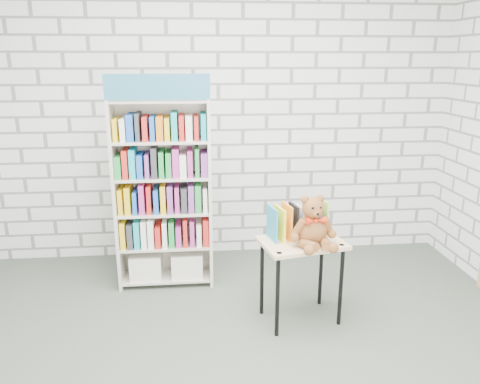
{
  "coord_description": "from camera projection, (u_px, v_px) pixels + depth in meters",
  "views": [
    {
      "loc": [
        -0.24,
        -2.5,
        1.92
      ],
      "look_at": [
        0.1,
        0.95,
        0.93
      ],
      "focal_mm": 35.0,
      "sensor_mm": 36.0,
      "label": 1
    }
  ],
  "objects": [
    {
      "name": "ground",
      "position": [
        239.0,
        376.0,
        2.94
      ],
      "size": [
        4.5,
        4.5,
        0.0
      ],
      "primitive_type": "plane",
      "color": "#414A3E",
      "rests_on": "ground"
    },
    {
      "name": "room_shell",
      "position": [
        238.0,
        86.0,
        2.45
      ],
      "size": [
        4.52,
        4.02,
        2.81
      ],
      "color": "silver",
      "rests_on": "ground"
    },
    {
      "name": "bookshelf",
      "position": [
        164.0,
        193.0,
        3.96
      ],
      "size": [
        0.81,
        0.31,
        1.81
      ],
      "color": "beige",
      "rests_on": "ground"
    },
    {
      "name": "display_table",
      "position": [
        302.0,
        252.0,
        3.44
      ],
      "size": [
        0.66,
        0.52,
        0.64
      ],
      "color": "#DBB083",
      "rests_on": "ground"
    },
    {
      "name": "table_books",
      "position": [
        297.0,
        221.0,
        3.47
      ],
      "size": [
        0.44,
        0.26,
        0.25
      ],
      "color": "teal",
      "rests_on": "display_table"
    },
    {
      "name": "teddy_bear",
      "position": [
        313.0,
        226.0,
        3.29
      ],
      "size": [
        0.34,
        0.32,
        0.37
      ],
      "color": "brown",
      "rests_on": "display_table"
    }
  ]
}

